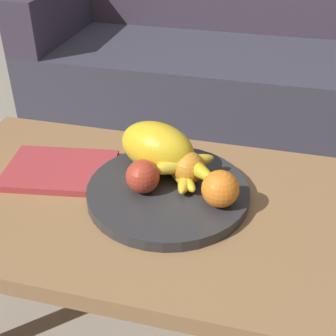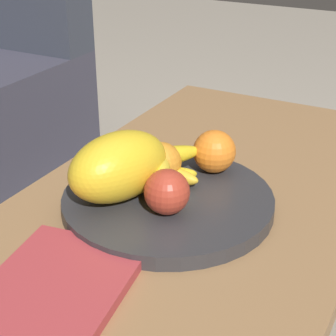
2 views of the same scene
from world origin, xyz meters
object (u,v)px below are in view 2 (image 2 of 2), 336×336
orange_left (214,151)px  coffee_table (187,228)px  melon_large_front (119,166)px  magazine (53,291)px  orange_front (161,163)px  banana_bunch (155,168)px  fruit_bowl (168,201)px  apple_front (165,191)px

orange_left → coffee_table: bearing=175.7°
melon_large_front → magazine: size_ratio=0.73×
orange_front → banana_bunch: (-0.01, 0.01, -0.01)m
melon_large_front → orange_left: (0.16, -0.10, -0.02)m
melon_large_front → orange_left: melon_large_front is taller
fruit_bowl → orange_front: orange_front is taller
melon_large_front → banana_bunch: melon_large_front is taller
apple_front → magazine: bearing=167.6°
fruit_bowl → apple_front: bearing=-156.4°
melon_large_front → orange_left: size_ratio=2.35×
coffee_table → orange_left: size_ratio=14.90×
coffee_table → banana_bunch: bearing=88.0°
coffee_table → banana_bunch: size_ratio=6.58×
apple_front → coffee_table: bearing=-2.3°
fruit_bowl → orange_front: (0.04, 0.03, 0.05)m
apple_front → orange_left: bearing=-3.4°
apple_front → banana_bunch: (0.08, 0.06, -0.01)m
fruit_bowl → orange_left: 0.13m
fruit_bowl → melon_large_front: melon_large_front is taller
coffee_table → apple_front: bearing=177.7°
orange_front → apple_front: bearing=-147.4°
orange_front → magazine: bearing=-178.9°
coffee_table → orange_left: (0.09, -0.01, 0.11)m
fruit_bowl → magazine: (-0.27, 0.03, -0.00)m
melon_large_front → magazine: melon_large_front is taller
coffee_table → magazine: magazine is taller
orange_left → banana_bunch: bearing=141.6°
orange_left → magazine: size_ratio=0.31×
coffee_table → orange_front: bearing=78.1°
fruit_bowl → orange_left: (0.12, -0.03, 0.05)m
fruit_bowl → banana_bunch: banana_bunch is taller
magazine → melon_large_front: bearing=1.2°
fruit_bowl → melon_large_front: 0.11m
orange_left → melon_large_front: bearing=148.0°
coffee_table → fruit_bowl: size_ratio=3.25×
fruit_bowl → orange_left: orange_left is taller
orange_left → magazine: orange_left is taller
melon_large_front → banana_bunch: size_ratio=1.04×
coffee_table → apple_front: (-0.07, 0.00, 0.11)m
apple_front → melon_large_front: bearing=85.6°
apple_front → banana_bunch: apple_front is taller
melon_large_front → banana_bunch: bearing=-22.0°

